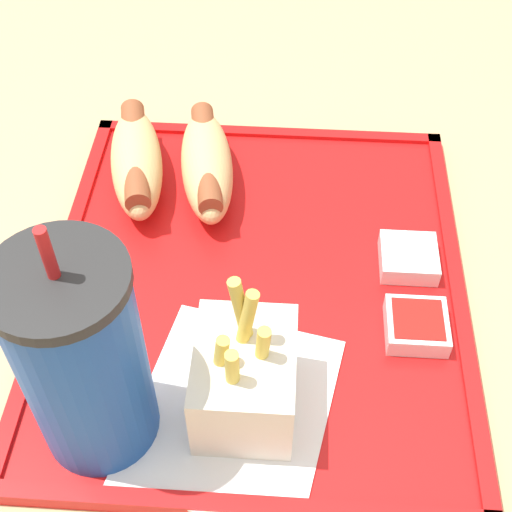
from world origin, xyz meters
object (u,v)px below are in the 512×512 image
object	(u,v)px
hot_dog_far	(136,160)
sauce_cup_ketchup	(417,325)
fries_carton	(245,378)
soda_cup	(83,360)
hot_dog_near	(207,164)
sauce_cup_mayo	(409,257)

from	to	relation	value
hot_dog_far	sauce_cup_ketchup	xyz separation A→B (m)	(-0.16, -0.24, -0.02)
fries_carton	sauce_cup_ketchup	xyz separation A→B (m)	(0.07, -0.13, -0.03)
soda_cup	sauce_cup_ketchup	distance (m)	0.25
soda_cup	hot_dog_near	distance (m)	0.26
hot_dog_far	soda_cup	bearing A→B (deg)	-175.88
hot_dog_far	hot_dog_near	size ratio (longest dim) A/B	1.01
sauce_cup_mayo	fries_carton	bearing A→B (deg)	138.23
soda_cup	hot_dog_far	distance (m)	0.26
hot_dog_far	sauce_cup_ketchup	world-z (taller)	hot_dog_far
soda_cup	hot_dog_near	xyz separation A→B (m)	(0.25, -0.05, -0.06)
hot_dog_near	fries_carton	xyz separation A→B (m)	(-0.23, -0.05, 0.01)
hot_dog_far	hot_dog_near	distance (m)	0.06
hot_dog_near	sauce_cup_ketchup	bearing A→B (deg)	-131.23
soda_cup	sauce_cup_ketchup	size ratio (longest dim) A/B	4.25
hot_dog_far	hot_dog_near	xyz separation A→B (m)	(0.00, -0.06, -0.00)
fries_carton	sauce_cup_ketchup	distance (m)	0.15
soda_cup	sauce_cup_ketchup	xyz separation A→B (m)	(0.09, -0.22, -0.07)
fries_carton	sauce_cup_mayo	size ratio (longest dim) A/B	2.52
soda_cup	sauce_cup_ketchup	bearing A→B (deg)	-67.38
sauce_cup_mayo	hot_dog_near	bearing A→B (deg)	63.92
hot_dog_near	sauce_cup_mayo	distance (m)	0.20
hot_dog_near	sauce_cup_ketchup	world-z (taller)	hot_dog_near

